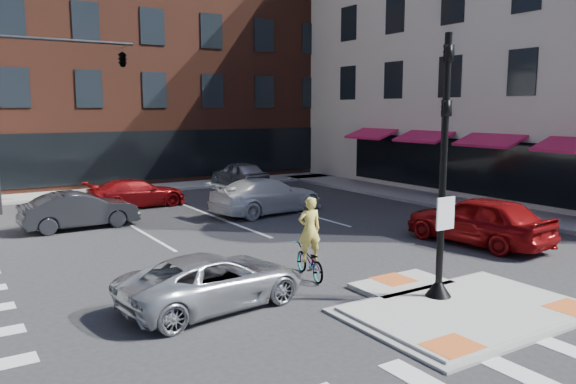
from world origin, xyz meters
TOP-DOWN VIEW (x-y plane):
  - ground at (0.00, 0.00)m, footprint 120.00×120.00m
  - refuge_island at (0.00, -0.26)m, footprint 5.40×4.65m
  - sidewalk_e at (10.80, 10.00)m, footprint 3.00×24.00m
  - sidewalk_n at (3.00, 22.00)m, footprint 26.00×3.00m
  - building_n at (3.00, 31.99)m, footprint 24.40×18.40m
  - building_e at (21.54, 11.50)m, footprint 21.90×23.90m
  - building_far_right at (9.00, 54.00)m, footprint 12.00×12.00m
  - signal_pole at (0.00, 0.40)m, footprint 0.60×0.60m
  - mast_arm_signal at (-3.47, 18.00)m, footprint 6.10×2.24m
  - silver_suv at (-4.58, 2.88)m, footprint 4.56×2.51m
  - red_sedan at (5.30, 3.59)m, footprint 2.44×5.01m
  - white_pickup at (2.25, 12.16)m, footprint 5.46×2.82m
  - bg_car_dark at (-5.24, 13.28)m, footprint 4.24×1.62m
  - bg_car_silver at (5.00, 20.00)m, footprint 1.94×4.44m
  - bg_car_red at (-2.02, 16.65)m, footprint 4.55×2.04m
  - cyclist at (-1.50, 3.54)m, footprint 0.94×1.80m

SIDE VIEW (x-z plane):
  - ground at x=0.00m, z-range 0.00..0.00m
  - refuge_island at x=0.00m, z-range -0.01..0.11m
  - sidewalk_e at x=10.80m, z-range 0.00..0.15m
  - sidewalk_n at x=3.00m, z-range 0.00..0.15m
  - silver_suv at x=-4.58m, z-range 0.00..1.21m
  - bg_car_red at x=-2.02m, z-range 0.00..1.29m
  - bg_car_dark at x=-5.24m, z-range 0.00..1.38m
  - cyclist at x=-1.50m, z-range -0.36..1.82m
  - bg_car_silver at x=5.00m, z-range 0.00..1.49m
  - white_pickup at x=2.25m, z-range 0.00..1.52m
  - red_sedan at x=5.30m, z-range 0.00..1.65m
  - signal_pole at x=0.00m, z-range -0.63..5.35m
  - building_far_right at x=9.00m, z-range 0.00..12.00m
  - mast_arm_signal at x=-3.47m, z-range 2.21..10.21m
  - building_n at x=3.00m, z-range 0.05..15.55m
  - building_e at x=21.54m, z-range -0.81..16.89m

